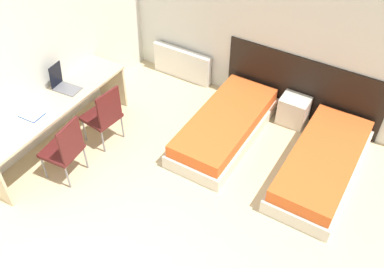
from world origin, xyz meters
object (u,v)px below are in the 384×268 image
Objects in this scene: chair_near_laptop at (104,114)px; laptop at (63,84)px; bed_near_door at (322,165)px; bed_near_window at (225,126)px; chair_near_notebook at (65,148)px; nightstand at (294,110)px.

laptop is at bearing -167.23° from chair_near_laptop.
chair_near_laptop is (-2.88, -0.97, 0.32)m from bed_near_door.
bed_near_door is at bearing 11.44° from laptop.
chair_near_laptop is at bearing -145.63° from bed_near_window.
chair_near_laptop is 0.78m from chair_near_notebook.
laptop reaches higher than chair_near_laptop.
bed_near_window is at bearing 180.00° from bed_near_door.
nightstand is 0.47× the size of chair_near_notebook.
chair_near_notebook is at bearing -54.37° from laptop.
chair_near_notebook is 2.51× the size of laptop.
chair_near_laptop reaches higher than nightstand.
nightstand is (0.73, 0.83, 0.03)m from bed_near_window.
nightstand is at bearing 44.76° from chair_near_notebook.
bed_near_window is 1.11m from nightstand.
chair_near_laptop is (-2.15, -1.80, 0.29)m from nightstand.
nightstand is 2.82m from chair_near_laptop.
chair_near_laptop is at bearing 1.22° from laptop.
bed_near_window is at bearing 45.51° from chair_near_notebook.
bed_near_door is 3.05m from chair_near_laptop.
chair_near_laptop and chair_near_notebook have the same top height.
chair_near_notebook reaches higher than bed_near_window.
bed_near_door is (1.46, 0.00, 0.00)m from bed_near_window.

